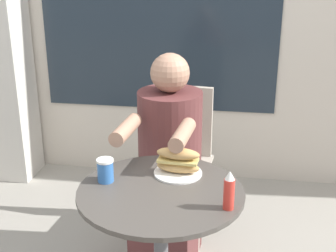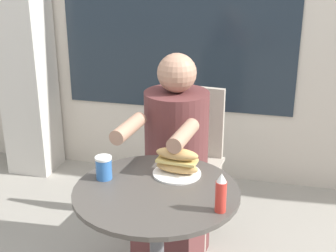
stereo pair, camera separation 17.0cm
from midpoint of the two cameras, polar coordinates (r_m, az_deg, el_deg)
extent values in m
cylinder|color=#47423D|center=(1.88, -3.52, -8.09)|extent=(0.67, 0.67, 0.02)
cube|color=#ADA393|center=(2.67, -0.90, -5.01)|extent=(0.41, 0.41, 0.02)
cube|color=#ADA393|center=(2.74, 0.03, 0.67)|extent=(0.35, 0.07, 0.42)
cylinder|color=#ADA393|center=(2.61, 1.73, -11.38)|extent=(0.03, 0.03, 0.43)
cylinder|color=#ADA393|center=(2.69, -5.26, -10.42)|extent=(0.03, 0.03, 0.43)
cylinder|color=#ADA393|center=(2.89, 3.19, -8.00)|extent=(0.03, 0.03, 0.43)
cylinder|color=#ADA393|center=(2.96, -3.14, -7.25)|extent=(0.03, 0.03, 0.43)
cube|color=brown|center=(2.54, -2.09, -12.10)|extent=(0.35, 0.43, 0.45)
cylinder|color=brown|center=(2.37, -1.82, -1.63)|extent=(0.32, 0.32, 0.50)
sphere|color=tan|center=(2.26, -1.92, 6.48)|extent=(0.19, 0.19, 0.19)
cylinder|color=tan|center=(2.02, -0.62, -1.10)|extent=(0.09, 0.26, 0.07)
cylinder|color=tan|center=(2.10, -7.48, -0.44)|extent=(0.09, 0.26, 0.07)
cylinder|color=white|center=(2.00, -1.23, -5.78)|extent=(0.21, 0.21, 0.01)
ellipsoid|color=tan|center=(1.98, -1.24, -5.05)|extent=(0.19, 0.08, 0.05)
cube|color=#D6BC66|center=(1.97, -1.24, -4.25)|extent=(0.18, 0.09, 0.01)
ellipsoid|color=tan|center=(1.96, -1.25, -3.44)|extent=(0.19, 0.08, 0.05)
cylinder|color=#336BB7|center=(1.95, -10.14, -5.52)|extent=(0.07, 0.07, 0.09)
cylinder|color=white|center=(1.93, -10.23, -4.21)|extent=(0.07, 0.07, 0.01)
cylinder|color=red|center=(1.72, 4.62, -8.34)|extent=(0.04, 0.04, 0.12)
cone|color=white|center=(1.69, 4.69, -6.06)|extent=(0.04, 0.04, 0.03)
camera|label=1|loc=(0.09, -92.48, -0.93)|focal=50.00mm
camera|label=2|loc=(0.09, 87.52, 0.93)|focal=50.00mm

